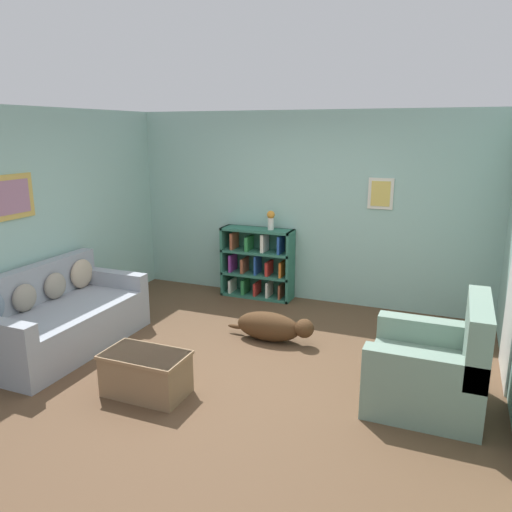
{
  "coord_description": "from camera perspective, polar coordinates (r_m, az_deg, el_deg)",
  "views": [
    {
      "loc": [
        1.93,
        -4.33,
        2.35
      ],
      "look_at": [
        0.0,
        0.4,
        1.05
      ],
      "focal_mm": 35.0,
      "sensor_mm": 36.0,
      "label": 1
    }
  ],
  "objects": [
    {
      "name": "bookshelf",
      "position": [
        7.12,
        0.18,
        -0.84
      ],
      "size": [
        1.03,
        0.32,
        1.0
      ],
      "color": "#2D6B56",
      "rests_on": "ground_plane"
    },
    {
      "name": "vase",
      "position": [
        6.88,
        1.7,
        4.25
      ],
      "size": [
        0.11,
        0.11,
        0.27
      ],
      "color": "silver",
      "rests_on": "bookshelf"
    },
    {
      "name": "wall_left",
      "position": [
        6.32,
        -23.5,
        3.54
      ],
      "size": [
        0.13,
        5.0,
        2.6
      ],
      "color": "#93BCB2",
      "rests_on": "ground_plane"
    },
    {
      "name": "coffee_table",
      "position": [
        4.75,
        -12.47,
        -12.85
      ],
      "size": [
        0.76,
        0.45,
        0.4
      ],
      "color": "#846647",
      "rests_on": "ground_plane"
    },
    {
      "name": "ground_plane",
      "position": [
        5.29,
        -1.67,
        -12.1
      ],
      "size": [
        14.0,
        14.0,
        0.0
      ],
      "primitive_type": "plane",
      "color": "brown"
    },
    {
      "name": "wall_back",
      "position": [
        6.94,
        5.82,
        5.51
      ],
      "size": [
        5.6,
        0.13,
        2.6
      ],
      "color": "#93BCB2",
      "rests_on": "ground_plane"
    },
    {
      "name": "recliner_chair",
      "position": [
        4.69,
        19.62,
        -12.02
      ],
      "size": [
        0.95,
        0.97,
        0.99
      ],
      "color": "gray",
      "rests_on": "ground_plane"
    },
    {
      "name": "dog",
      "position": [
        5.73,
        1.85,
        -8.07
      ],
      "size": [
        1.06,
        0.3,
        0.34
      ],
      "color": "#472D19",
      "rests_on": "ground_plane"
    },
    {
      "name": "couch",
      "position": [
        5.94,
        -21.66,
        -6.72
      ],
      "size": [
        0.96,
        1.89,
        0.89
      ],
      "color": "#9399A3",
      "rests_on": "ground_plane"
    }
  ]
}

